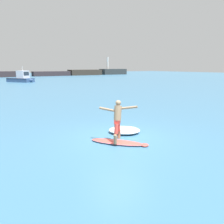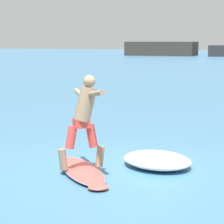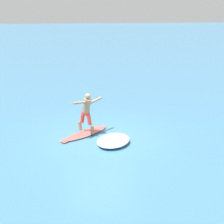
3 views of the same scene
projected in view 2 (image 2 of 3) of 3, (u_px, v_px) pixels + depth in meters
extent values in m
plane|color=teal|center=(115.00, 169.00, 9.40)|extent=(200.00, 200.00, 0.00)
cube|color=#342E29|center=(162.00, 49.00, 72.66)|extent=(9.46, 4.76, 1.89)
ellipsoid|color=#E04E45|center=(82.00, 171.00, 9.08)|extent=(1.78, 2.03, 0.09)
ellipsoid|color=#E04E45|center=(98.00, 187.00, 8.06)|extent=(0.44, 0.43, 0.08)
ellipsoid|color=#2870B2|center=(82.00, 171.00, 9.08)|extent=(1.80, 2.05, 0.04)
cone|color=black|center=(71.00, 165.00, 9.92)|extent=(0.07, 0.07, 0.14)
cone|color=black|center=(64.00, 168.00, 9.73)|extent=(0.07, 0.07, 0.14)
cone|color=black|center=(81.00, 166.00, 9.83)|extent=(0.07, 0.07, 0.14)
cylinder|color=#8E7154|center=(100.00, 156.00, 9.17)|extent=(0.21, 0.21, 0.37)
cylinder|color=#CD4138|center=(92.00, 136.00, 9.06)|extent=(0.26, 0.26, 0.41)
cylinder|color=#8E7154|center=(63.00, 159.00, 8.94)|extent=(0.21, 0.21, 0.37)
cylinder|color=#CD4138|center=(71.00, 137.00, 8.94)|extent=(0.26, 0.26, 0.41)
cube|color=#CD4138|center=(81.00, 123.00, 8.97)|extent=(0.33, 0.32, 0.16)
cylinder|color=#8E7154|center=(85.00, 104.00, 8.95)|extent=(0.50, 0.49, 0.63)
sphere|color=#8E7154|center=(89.00, 81.00, 8.92)|extent=(0.21, 0.21, 0.21)
cylinder|color=#8E7154|center=(80.00, 94.00, 9.37)|extent=(0.48, 0.53, 0.20)
cylinder|color=#8E7154|center=(97.00, 93.00, 8.52)|extent=(0.48, 0.52, 0.19)
ellipsoid|color=white|center=(157.00, 160.00, 9.54)|extent=(1.79, 1.74, 0.24)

